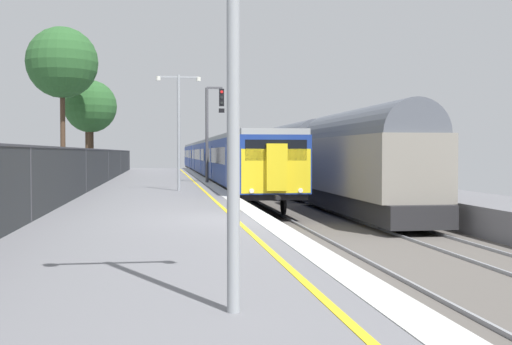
# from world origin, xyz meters

# --- Properties ---
(ground) EXTENTS (17.40, 110.00, 1.21)m
(ground) POSITION_xyz_m (2.64, 0.00, -0.61)
(ground) COLOR slate
(commuter_train_at_platform) EXTENTS (2.83, 60.01, 3.81)m
(commuter_train_at_platform) POSITION_xyz_m (2.10, 37.39, 1.27)
(commuter_train_at_platform) COLOR navy
(commuter_train_at_platform) RESTS_ON ground
(freight_train_adjacent_track) EXTENTS (2.60, 55.07, 4.49)m
(freight_train_adjacent_track) POSITION_xyz_m (6.10, 30.51, 1.45)
(freight_train_adjacent_track) COLOR #232326
(freight_train_adjacent_track) RESTS_ON ground
(signal_gantry) EXTENTS (1.10, 0.24, 5.51)m
(signal_gantry) POSITION_xyz_m (0.60, 20.51, 3.42)
(signal_gantry) COLOR #47474C
(signal_gantry) RESTS_ON ground
(platform_lamp_near) EXTENTS (2.00, 0.20, 5.55)m
(platform_lamp_near) POSITION_xyz_m (-1.47, -9.63, 3.28)
(platform_lamp_near) COLOR #93999E
(platform_lamp_near) RESTS_ON ground
(platform_lamp_mid) EXTENTS (2.00, 0.20, 5.23)m
(platform_lamp_mid) POSITION_xyz_m (-1.47, 12.74, 3.11)
(platform_lamp_mid) COLOR #93999E
(platform_lamp_mid) RESTS_ON ground
(platform_back_fence) EXTENTS (0.07, 99.00, 1.92)m
(platform_back_fence) POSITION_xyz_m (-5.45, -0.00, 1.00)
(platform_back_fence) COLOR #282B2D
(platform_back_fence) RESTS_ON ground
(background_tree_left) EXTENTS (4.11, 4.11, 9.00)m
(background_tree_left) POSITION_xyz_m (-7.88, 22.10, 6.82)
(background_tree_left) COLOR #473323
(background_tree_left) RESTS_ON ground
(background_tree_centre) EXTENTS (3.51, 3.51, 6.90)m
(background_tree_centre) POSITION_xyz_m (-7.52, 30.58, 5.03)
(background_tree_centre) COLOR #473323
(background_tree_centre) RESTS_ON ground
(background_tree_right) EXTENTS (3.40, 3.40, 6.42)m
(background_tree_right) POSITION_xyz_m (-6.81, 26.42, 4.60)
(background_tree_right) COLOR #473323
(background_tree_right) RESTS_ON ground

